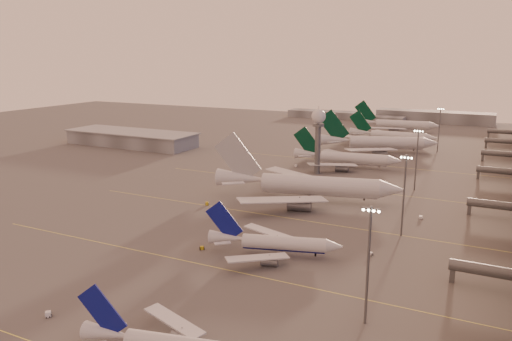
% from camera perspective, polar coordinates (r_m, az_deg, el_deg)
% --- Properties ---
extents(ground, '(700.00, 700.00, 0.00)m').
position_cam_1_polar(ground, '(132.82, -13.16, -11.01)').
color(ground, '#4E4C4C').
rests_on(ground, ground).
extents(taxiway_markings, '(180.00, 185.25, 0.02)m').
position_cam_1_polar(taxiway_markings, '(165.19, 7.72, -5.90)').
color(taxiway_markings, '#EEE454').
rests_on(taxiway_markings, ground).
extents(hangar, '(82.00, 27.00, 8.50)m').
position_cam_1_polar(hangar, '(309.86, -14.04, 3.61)').
color(hangar, slate).
rests_on(hangar, ground).
extents(radar_tower, '(6.40, 6.40, 31.10)m').
position_cam_1_polar(radar_tower, '(227.26, 7.12, 4.79)').
color(radar_tower, '#575A5F').
rests_on(radar_tower, ground).
extents(mast_a, '(3.60, 0.56, 25.00)m').
position_cam_1_polar(mast_a, '(102.78, 12.71, -10.00)').
color(mast_a, '#575A5F').
rests_on(mast_a, ground).
extents(mast_b, '(3.60, 0.56, 25.00)m').
position_cam_1_polar(mast_b, '(154.56, 16.56, -2.35)').
color(mast_b, '#575A5F').
rests_on(mast_b, ground).
extents(mast_c, '(3.60, 0.56, 25.00)m').
position_cam_1_polar(mast_c, '(208.31, 17.89, 1.48)').
color(mast_c, '#575A5F').
rests_on(mast_c, ground).
extents(mast_d, '(3.60, 0.56, 25.00)m').
position_cam_1_polar(mast_d, '(296.72, 20.20, 4.63)').
color(mast_d, '#575A5F').
rests_on(mast_d, ground).
extents(distant_horizon, '(165.00, 37.50, 9.00)m').
position_cam_1_polar(distant_horizon, '(427.36, 15.98, 5.97)').
color(distant_horizon, slate).
rests_on(distant_horizon, ground).
extents(narrowbody_mid, '(36.66, 28.84, 14.67)m').
position_cam_1_polar(narrowbody_mid, '(137.23, 2.12, -8.50)').
color(narrowbody_mid, silver).
rests_on(narrowbody_mid, ground).
extents(widebody_white, '(69.96, 55.47, 24.96)m').
position_cam_1_polar(widebody_white, '(187.81, 5.88, -2.13)').
color(widebody_white, silver).
rests_on(widebody_white, ground).
extents(greentail_a, '(52.31, 42.01, 19.04)m').
position_cam_1_polar(greentail_a, '(245.82, 10.33, 1.15)').
color(greentail_a, silver).
rests_on(greentail_a, ground).
extents(greentail_b, '(62.94, 49.94, 23.87)m').
position_cam_1_polar(greentail_b, '(286.53, 13.79, 2.85)').
color(greentail_b, silver).
rests_on(greentail_b, ground).
extents(greentail_c, '(53.52, 43.25, 19.45)m').
position_cam_1_polar(greentail_c, '(319.09, 15.30, 3.64)').
color(greentail_c, silver).
rests_on(greentail_c, ground).
extents(greentail_d, '(59.18, 47.59, 21.51)m').
position_cam_1_polar(greentail_d, '(368.29, 15.78, 4.89)').
color(greentail_d, silver).
rests_on(greentail_d, ground).
extents(gsv_truck_a, '(5.79, 5.61, 2.40)m').
position_cam_1_polar(gsv_truck_a, '(116.49, -22.45, -14.64)').
color(gsv_truck_a, white).
rests_on(gsv_truck_a, ground).
extents(gsv_tug_mid, '(3.33, 3.60, 0.88)m').
position_cam_1_polar(gsv_tug_mid, '(142.60, -6.19, -8.81)').
color(gsv_tug_mid, gold).
rests_on(gsv_tug_mid, ground).
extents(gsv_truck_b, '(5.26, 3.58, 2.00)m').
position_cam_1_polar(gsv_truck_b, '(140.86, 13.12, -9.12)').
color(gsv_truck_b, white).
rests_on(gsv_truck_b, ground).
extents(gsv_truck_c, '(6.13, 4.41, 2.34)m').
position_cam_1_polar(gsv_truck_c, '(182.56, -5.48, -3.59)').
color(gsv_truck_c, gold).
rests_on(gsv_truck_c, ground).
extents(gsv_catering_b, '(5.29, 3.51, 3.99)m').
position_cam_1_polar(gsv_catering_b, '(175.37, 18.42, -4.66)').
color(gsv_catering_b, white).
rests_on(gsv_catering_b, ground).
extents(gsv_tug_far, '(3.39, 3.84, 0.94)m').
position_cam_1_polar(gsv_tug_far, '(209.51, 4.70, -1.58)').
color(gsv_tug_far, white).
rests_on(gsv_tug_far, ground).
extents(gsv_truck_d, '(3.39, 6.38, 2.45)m').
position_cam_1_polar(gsv_truck_d, '(243.48, 4.66, 0.69)').
color(gsv_truck_d, white).
rests_on(gsv_truck_d, ground).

